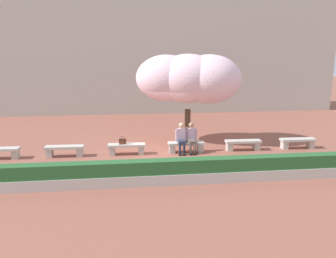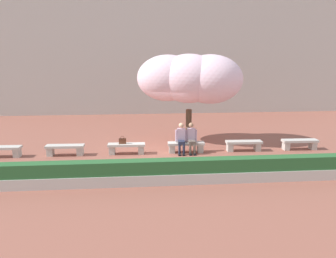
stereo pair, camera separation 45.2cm
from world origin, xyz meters
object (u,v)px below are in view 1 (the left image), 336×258
Objects in this scene: stone_bench_east_end at (243,144)px; person_seated_right at (191,137)px; handbag at (123,141)px; person_seated_left at (181,137)px; stone_bench_west_end at (0,152)px; stone_bench_near_east at (186,146)px; stone_bench_center at (127,148)px; stone_bench_near_west at (65,150)px; stone_bench_far_east at (298,142)px; cherry_tree_main at (189,79)px.

person_seated_right reaches higher than stone_bench_east_end.
person_seated_right is at bearing -178.68° from stone_bench_east_end.
person_seated_right reaches higher than handbag.
stone_bench_west_end is at bearing 179.59° from person_seated_left.
stone_bench_near_east is 0.46m from person_seated_left.
stone_bench_east_end is 2.78m from person_seated_left.
stone_bench_center is 1.22× the size of person_seated_left.
stone_bench_near_west is 5.29m from person_seated_right.
stone_bench_center is 1.00× the size of stone_bench_near_east.
handbag is (-2.69, -0.00, 0.28)m from stone_bench_near_east.
stone_bench_near_west and stone_bench_center have the same top height.
stone_bench_east_end is at bearing 1.32° from person_seated_right.
person_seated_left reaches higher than stone_bench_near_east.
stone_bench_center is 7.59m from stone_bench_far_east.
stone_bench_far_east is at bearing 0.00° from stone_bench_near_east.
handbag reaches higher than stone_bench_east_end.
person_seated_left is 0.27× the size of cherry_tree_main.
cherry_tree_main reaches higher than stone_bench_far_east.
stone_bench_west_end is 0.32× the size of cherry_tree_main.
stone_bench_east_end is 1.22× the size of person_seated_right.
stone_bench_near_east is 1.00× the size of stone_bench_far_east.
stone_bench_east_end is at bearing 0.00° from stone_bench_center.
stone_bench_east_end is (10.12, 0.00, 0.00)m from stone_bench_west_end.
person_seated_right reaches higher than stone_bench_center.
handbag is (-2.90, 0.05, -0.12)m from person_seated_right.
stone_bench_east_end is at bearing 0.00° from stone_bench_near_east.
person_seated_left is at bearing -179.42° from stone_bench_far_east.
stone_bench_near_east and stone_bench_east_end have the same top height.
cherry_tree_main is (-4.65, 1.65, 2.73)m from stone_bench_far_east.
stone_bench_near_west is at bearing 179.42° from person_seated_right.
stone_bench_center is 4.62× the size of handbag.
stone_bench_center is at bearing 180.00° from stone_bench_far_east.
person_seated_right is (0.21, -0.05, 0.40)m from stone_bench_near_east.
person_seated_left is (-2.75, -0.05, 0.40)m from stone_bench_east_end.
stone_bench_far_east is at bearing -19.52° from cherry_tree_main.
person_seated_right is (-4.85, -0.05, 0.40)m from stone_bench_far_east.
handbag is (-0.16, -0.00, 0.28)m from stone_bench_center.
person_seated_right is (7.80, -0.05, 0.40)m from stone_bench_west_end.
stone_bench_west_end is 1.00× the size of stone_bench_far_east.
cherry_tree_main reaches higher than stone_bench_near_west.
stone_bench_west_end and stone_bench_east_end have the same top height.
person_seated_left is 0.43m from person_seated_right.
stone_bench_far_east is 4.87m from person_seated_right.
stone_bench_far_east is at bearing 0.00° from stone_bench_east_end.
stone_bench_east_end is at bearing 0.00° from stone_bench_west_end.
stone_bench_east_end is 5.23m from handbag.
stone_bench_near_east is (5.06, 0.00, 0.00)m from stone_bench_near_west.
person_seated_left is 2.95m from cherry_tree_main.
stone_bench_far_east is (7.59, 0.00, 0.00)m from stone_bench_center.
stone_bench_west_end is 1.00× the size of stone_bench_near_west.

